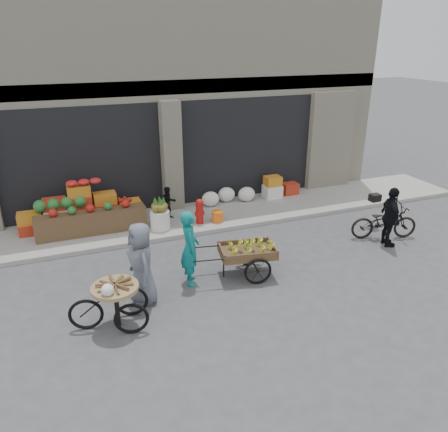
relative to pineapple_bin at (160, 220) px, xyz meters
name	(u,v)px	position (x,y,z in m)	size (l,w,h in m)	color
ground	(238,295)	(0.75, -3.60, -0.37)	(80.00, 80.00, 0.00)	#424244
sidewalk	(182,220)	(0.75, 0.50, -0.31)	(18.00, 2.20, 0.12)	gray
building	(146,86)	(0.75, 4.43, 3.00)	(14.00, 6.45, 7.00)	beige
fruit_display	(89,208)	(-1.73, 0.78, 0.30)	(3.10, 1.12, 1.24)	#AA2B17
pineapple_bin	(160,220)	(0.00, 0.00, 0.00)	(0.52, 0.52, 0.50)	silver
fire_hydrant	(200,210)	(1.10, -0.05, 0.13)	(0.22, 0.22, 0.71)	#A5140F
orange_bucket	(217,216)	(1.60, -0.10, -0.10)	(0.32, 0.32, 0.30)	orange
right_bay_goods	(256,191)	(3.36, 1.10, 0.04)	(3.35, 0.60, 0.70)	silver
seated_person	(169,203)	(0.40, 0.60, 0.21)	(0.45, 0.35, 0.93)	black
banana_cart	(245,250)	(1.20, -2.91, 0.25)	(2.14, 1.16, 0.85)	brown
vendor_woman	(190,248)	(-0.01, -2.78, 0.46)	(0.60, 0.40, 1.65)	#0F7574
tricycle_cart	(116,299)	(-1.70, -3.75, 0.20)	(1.46, 0.98, 0.95)	#9E7F51
vendor_grey	(141,264)	(-1.09, -3.10, 0.47)	(0.82, 0.53, 1.68)	slate
bicycle	(384,222)	(5.35, -2.45, 0.08)	(0.60, 1.72, 0.90)	black
cyclist	(390,217)	(5.15, -2.85, 0.40)	(0.90, 0.37, 1.53)	black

